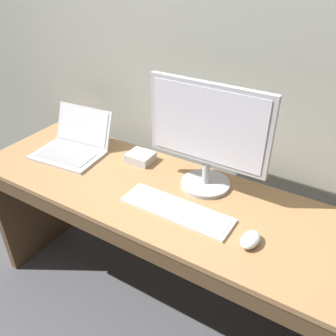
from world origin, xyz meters
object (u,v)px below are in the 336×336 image
object	(u,v)px
computer_mouse	(250,240)
external_drive_box	(141,157)
wired_keyboard	(177,210)
external_monitor	(208,135)
laptop_silver	(74,144)

from	to	relation	value
computer_mouse	external_drive_box	world-z (taller)	external_drive_box
wired_keyboard	external_monitor	bearing A→B (deg)	85.05
external_monitor	computer_mouse	size ratio (longest dim) A/B	5.15
laptop_silver	external_drive_box	xyz separation A→B (m)	(0.36, 0.10, -0.02)
computer_mouse	external_drive_box	distance (m)	0.75
external_monitor	external_drive_box	xyz separation A→B (m)	(-0.38, 0.03, -0.24)
laptop_silver	external_monitor	bearing A→B (deg)	5.38
computer_mouse	external_drive_box	size ratio (longest dim) A/B	0.83
computer_mouse	external_monitor	bearing A→B (deg)	147.19
external_monitor	wired_keyboard	xyz separation A→B (m)	(-0.02, -0.22, -0.26)
external_monitor	wired_keyboard	bearing A→B (deg)	-94.95
wired_keyboard	computer_mouse	world-z (taller)	computer_mouse
laptop_silver	external_drive_box	world-z (taller)	laptop_silver
laptop_silver	wired_keyboard	bearing A→B (deg)	-11.69
wired_keyboard	computer_mouse	xyz separation A→B (m)	(0.33, -0.02, 0.01)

